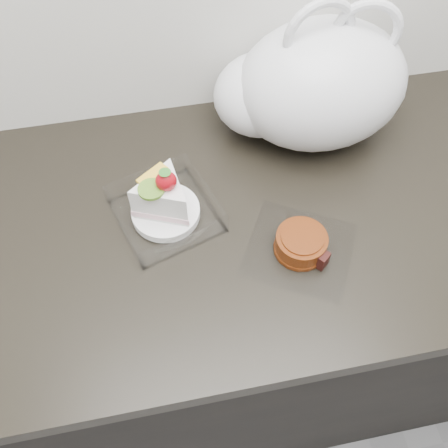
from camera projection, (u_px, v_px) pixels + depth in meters
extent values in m
cube|color=black|center=(249.00, 314.00, 1.33)|extent=(2.00, 0.60, 0.86)
cube|color=black|center=(259.00, 216.00, 0.96)|extent=(2.04, 0.64, 0.04)
cube|color=white|center=(166.00, 215.00, 0.93)|extent=(0.22, 0.22, 0.00)
cylinder|color=white|center=(166.00, 212.00, 0.92)|extent=(0.13, 0.13, 0.02)
ellipsoid|color=red|center=(166.00, 181.00, 0.84)|extent=(0.04, 0.03, 0.04)
cone|color=#2D7223|center=(165.00, 174.00, 0.82)|extent=(0.02, 0.02, 0.01)
cylinder|color=olive|center=(151.00, 189.00, 0.84)|extent=(0.05, 0.05, 0.01)
cube|color=yellow|center=(152.00, 175.00, 0.86)|extent=(0.06, 0.05, 0.01)
cube|color=white|center=(299.00, 249.00, 0.89)|extent=(0.24, 0.24, 0.00)
cylinder|color=#63250B|center=(301.00, 243.00, 0.87)|extent=(0.12, 0.12, 0.04)
cylinder|color=#63250B|center=(300.00, 248.00, 0.89)|extent=(0.12, 0.12, 0.01)
cylinder|color=#63250B|center=(302.00, 237.00, 0.86)|extent=(0.10, 0.10, 0.00)
cube|color=black|center=(320.00, 259.00, 0.86)|extent=(0.03, 0.03, 0.03)
ellipsoid|color=silver|center=(321.00, 85.00, 0.95)|extent=(0.34, 0.27, 0.25)
ellipsoid|color=silver|center=(262.00, 95.00, 0.98)|extent=(0.20, 0.18, 0.16)
torus|color=silver|center=(319.00, 34.00, 0.86)|extent=(0.14, 0.04, 0.14)
torus|color=silver|center=(366.00, 32.00, 0.87)|extent=(0.13, 0.05, 0.13)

